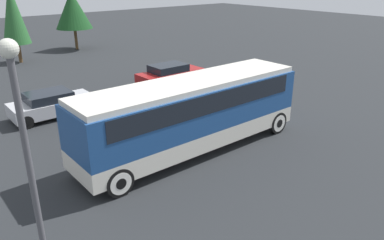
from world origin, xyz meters
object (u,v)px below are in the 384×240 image
at_px(parked_car_mid, 52,104).
at_px(lamp_post, 23,130).
at_px(parked_car_near, 170,74).
at_px(tour_bus, 194,109).

bearing_deg(parked_car_mid, lamp_post, -111.46).
relative_size(parked_car_near, parked_car_mid, 1.09).
relative_size(tour_bus, parked_car_near, 2.24).
relative_size(tour_bus, parked_car_mid, 2.44).
bearing_deg(parked_car_mid, tour_bus, -67.92).
bearing_deg(parked_car_near, lamp_post, -137.41).
xyz_separation_m(parked_car_mid, lamp_post, (-4.26, -10.83, 3.20)).
xyz_separation_m(tour_bus, parked_car_near, (5.36, 8.95, -1.20)).
xyz_separation_m(parked_car_near, parked_car_mid, (-8.59, -0.98, -0.00)).
bearing_deg(tour_bus, parked_car_mid, 112.08).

